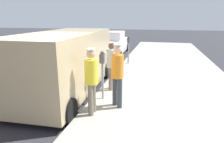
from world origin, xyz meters
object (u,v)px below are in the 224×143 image
object	(u,v)px
parking_meter_near	(102,67)
pedestrian_in_gray	(111,63)
pedestrian_in_orange	(117,72)
parked_van	(66,61)
pedestrian_in_yellow	(91,77)
parked_sedan_ahead	(112,44)
parking_meter_far	(129,45)

from	to	relation	value
parking_meter_near	pedestrian_in_gray	xyz separation A→B (m)	(0.07, 0.88, -0.07)
pedestrian_in_gray	pedestrian_in_orange	size ratio (longest dim) A/B	0.94
pedestrian_in_gray	pedestrian_in_orange	distance (m)	1.44
parked_van	pedestrian_in_orange	bearing A→B (deg)	-26.95
pedestrian_in_orange	pedestrian_in_yellow	world-z (taller)	pedestrian_in_orange
pedestrian_in_orange	parked_sedan_ahead	world-z (taller)	pedestrian_in_orange
pedestrian_in_yellow	parked_van	distance (m)	2.23
pedestrian_in_orange	pedestrian_in_gray	bearing A→B (deg)	110.32
pedestrian_in_gray	pedestrian_in_yellow	xyz separation A→B (m)	(-0.06, -1.93, 0.04)
pedestrian_in_gray	parked_sedan_ahead	distance (m)	8.02
pedestrian_in_gray	parked_sedan_ahead	xyz separation A→B (m)	(-1.86, 7.79, -0.36)
parking_meter_near	parking_meter_far	distance (m)	5.08
parked_sedan_ahead	parking_meter_far	bearing A→B (deg)	-63.50
parking_meter_near	pedestrian_in_gray	world-z (taller)	pedestrian_in_gray
parking_meter_near	pedestrian_in_yellow	world-z (taller)	pedestrian_in_yellow
parking_meter_near	parked_sedan_ahead	distance (m)	8.87
pedestrian_in_gray	pedestrian_in_orange	bearing A→B (deg)	-69.68
parking_meter_far	pedestrian_in_yellow	bearing A→B (deg)	-89.89
parked_sedan_ahead	parking_meter_near	bearing A→B (deg)	-78.33
pedestrian_in_yellow	parked_van	xyz separation A→B (m)	(-1.51, 1.64, 0.00)
parked_sedan_ahead	pedestrian_in_yellow	bearing A→B (deg)	-79.50
parking_meter_near	parked_van	size ratio (longest dim) A/B	0.29
parking_meter_far	pedestrian_in_yellow	world-z (taller)	pedestrian_in_yellow
parking_meter_near	parked_van	bearing A→B (deg)	158.54
parking_meter_far	parked_van	distance (m)	4.74
pedestrian_in_orange	parked_sedan_ahead	distance (m)	9.44
parking_meter_far	parked_van	xyz separation A→B (m)	(-1.50, -4.49, -0.03)
parking_meter_near	parking_meter_far	bearing A→B (deg)	90.00
pedestrian_in_yellow	parked_van	bearing A→B (deg)	132.70
pedestrian_in_gray	parked_van	bearing A→B (deg)	-169.38
pedestrian_in_orange	parking_meter_near	bearing A→B (deg)	140.84
pedestrian_in_yellow	parking_meter_far	bearing A→B (deg)	90.11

